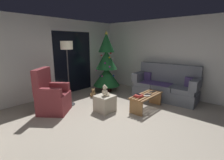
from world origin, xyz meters
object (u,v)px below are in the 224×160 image
object	(u,v)px
remote_white	(147,96)
teddy_bear_honey_by_tree	(93,93)
remote_black	(152,92)
cell_phone	(138,94)
book_stack	(139,96)
christmas_tree	(106,66)
couch	(165,86)
floor_lamp	(67,52)
remote_graphite	(148,94)
armchair	(52,97)
ottoman	(105,103)
coffee_table	(146,99)
teddy_bear_cream	(105,91)

from	to	relation	value
remote_white	teddy_bear_honey_by_tree	size ratio (longest dim) A/B	0.55
remote_white	remote_black	size ratio (longest dim) A/B	1.00
remote_white	cell_phone	xyz separation A→B (m)	(-0.16, 0.16, 0.05)
book_stack	christmas_tree	bearing A→B (deg)	67.08
couch	christmas_tree	xyz separation A→B (m)	(-0.63, 1.95, 0.54)
floor_lamp	teddy_bear_honey_by_tree	xyz separation A→B (m)	(0.92, 0.04, -1.38)
remote_white	remote_graphite	xyz separation A→B (m)	(0.15, 0.05, 0.00)
armchair	book_stack	bearing A→B (deg)	-47.51
remote_graphite	remote_black	world-z (taller)	same
remote_graphite	ottoman	size ratio (longest dim) A/B	0.35
book_stack	floor_lamp	world-z (taller)	floor_lamp
couch	ottoman	size ratio (longest dim) A/B	4.52
coffee_table	ottoman	world-z (taller)	ottoman
remote_white	remote_graphite	size ratio (longest dim) A/B	1.00
coffee_table	remote_graphite	size ratio (longest dim) A/B	7.05
book_stack	teddy_bear_cream	bearing A→B (deg)	129.08
book_stack	ottoman	distance (m)	0.89
book_stack	ottoman	world-z (taller)	book_stack
coffee_table	book_stack	xyz separation A→B (m)	(-0.30, 0.06, 0.16)
remote_black	book_stack	xyz separation A→B (m)	(-0.60, 0.06, 0.02)
book_stack	ottoman	bearing A→B (deg)	129.20
coffee_table	teddy_bear_cream	xyz separation A→B (m)	(-0.83, 0.72, 0.27)
cell_phone	coffee_table	bearing A→B (deg)	-6.23
remote_white	ottoman	xyz separation A→B (m)	(-0.71, 0.81, -0.20)
remote_graphite	floor_lamp	distance (m)	2.44
couch	remote_graphite	world-z (taller)	couch
cell_phone	ottoman	xyz separation A→B (m)	(-0.56, 0.65, -0.25)
christmas_tree	teddy_bear_honey_by_tree	xyz separation A→B (m)	(-0.78, -0.13, -0.82)
ottoman	christmas_tree	bearing A→B (deg)	42.22
cell_phone	teddy_bear_cream	bearing A→B (deg)	138.62
remote_white	remote_black	distance (m)	0.44
couch	cell_phone	xyz separation A→B (m)	(-1.42, 0.08, 0.06)
ottoman	teddy_bear_honey_by_tree	size ratio (longest dim) A/B	1.54
couch	ottoman	bearing A→B (deg)	159.71
couch	cell_phone	distance (m)	1.42
couch	cell_phone	bearing A→B (deg)	176.92
remote_graphite	remote_white	bearing A→B (deg)	-26.73
ottoman	teddy_bear_cream	xyz separation A→B (m)	(0.01, -0.01, 0.33)
remote_black	remote_graphite	bearing A→B (deg)	-54.36
armchair	floor_lamp	distance (m)	1.25
ottoman	teddy_bear_honey_by_tree	bearing A→B (deg)	62.55
remote_white	teddy_bear_honey_by_tree	world-z (taller)	remote_white
remote_black	armchair	bearing A→B (deg)	-99.57
armchair	coffee_table	bearing A→B (deg)	-43.30
floor_lamp	ottoman	distance (m)	1.71
remote_white	book_stack	world-z (taller)	book_stack
couch	floor_lamp	world-z (taller)	floor_lamp
couch	armchair	size ratio (longest dim) A/B	1.76
armchair	teddy_bear_honey_by_tree	world-z (taller)	armchair
floor_lamp	coffee_table	bearing A→B (deg)	-55.99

